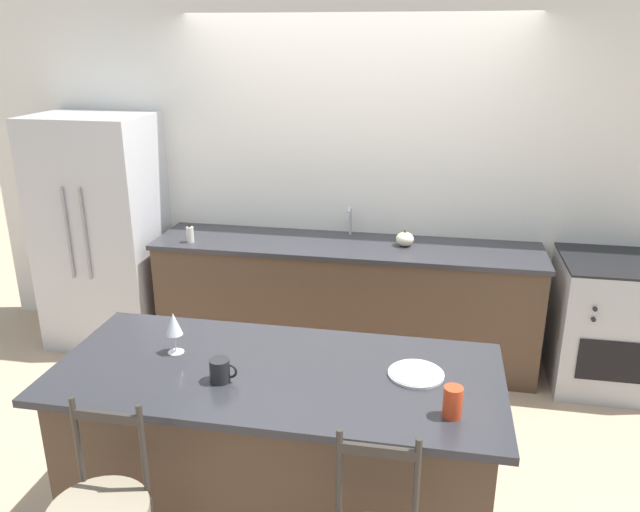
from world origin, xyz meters
The scene contains 13 objects.
ground_plane centered at (0.00, 0.00, 0.00)m, with size 18.00×18.00×0.00m, color tan.
wall_back centered at (0.00, 0.69, 1.35)m, with size 6.00×0.07×2.70m.
back_counter centered at (0.00, 0.37, 0.46)m, with size 2.82×0.67×0.91m.
sink_faucet centered at (0.00, 0.57, 1.05)m, with size 0.02×0.13×0.22m.
kitchen_island centered at (-0.02, -1.56, 0.48)m, with size 1.98×0.87×0.95m.
refrigerator centered at (-1.91, 0.33, 0.90)m, with size 0.86×0.70×1.80m.
oven_range centered at (1.87, 0.32, 0.46)m, with size 0.75×0.72×0.92m.
dinner_plate centered at (0.59, -1.49, 0.96)m, with size 0.24×0.24×0.02m.
wine_glass centered at (-0.52, -1.49, 1.09)m, with size 0.08×0.08×0.20m.
coffee_mug centered at (-0.23, -1.70, 1.00)m, with size 0.12×0.09×0.10m.
tumbler_cup centered at (0.74, -1.78, 1.01)m, with size 0.07×0.07×0.13m.
pumpkin_decoration centered at (0.42, 0.39, 0.96)m, with size 0.13×0.13×0.12m.
soap_bottle centered at (-1.12, 0.18, 0.97)m, with size 0.05×0.05×0.14m.
Camera 1 is at (0.62, -3.91, 2.33)m, focal length 35.00 mm.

